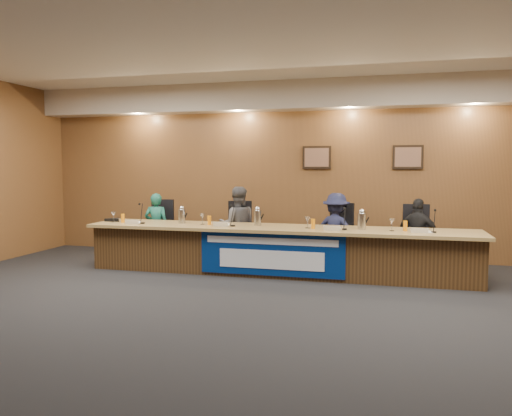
{
  "coord_description": "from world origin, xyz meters",
  "views": [
    {
      "loc": [
        1.65,
        -5.19,
        1.7
      ],
      "look_at": [
        -0.38,
        2.53,
        1.02
      ],
      "focal_mm": 35.0,
      "sensor_mm": 36.0,
      "label": 1
    }
  ],
  "objects_px": {
    "banner": "(271,254)",
    "panelist_a": "(157,226)",
    "office_chair_b": "(239,236)",
    "office_chair_a": "(159,233)",
    "carafe_right": "(362,221)",
    "panelist_b": "(238,225)",
    "office_chair_c": "(337,239)",
    "panelist_c": "(336,231)",
    "office_chair_d": "(417,242)",
    "dais_body": "(277,252)",
    "carafe_left": "(182,216)",
    "carafe_mid": "(258,218)",
    "speakerphone": "(114,220)",
    "panelist_d": "(418,236)"
  },
  "relations": [
    {
      "from": "office_chair_d",
      "to": "panelist_a",
      "type": "bearing_deg",
      "value": 176.38
    },
    {
      "from": "office_chair_a",
      "to": "carafe_mid",
      "type": "bearing_deg",
      "value": -24.52
    },
    {
      "from": "office_chair_c",
      "to": "dais_body",
      "type": "bearing_deg",
      "value": -123.28
    },
    {
      "from": "panelist_b",
      "to": "carafe_left",
      "type": "height_order",
      "value": "panelist_b"
    },
    {
      "from": "office_chair_a",
      "to": "carafe_left",
      "type": "bearing_deg",
      "value": -48.78
    },
    {
      "from": "office_chair_c",
      "to": "panelist_c",
      "type": "bearing_deg",
      "value": -72.78
    },
    {
      "from": "office_chair_a",
      "to": "speakerphone",
      "type": "xyz_separation_m",
      "value": [
        -0.5,
        -0.69,
        0.3
      ]
    },
    {
      "from": "office_chair_c",
      "to": "carafe_right",
      "type": "xyz_separation_m",
      "value": [
        0.44,
        -0.76,
        0.39
      ]
    },
    {
      "from": "carafe_left",
      "to": "carafe_right",
      "type": "height_order",
      "value": "carafe_right"
    },
    {
      "from": "banner",
      "to": "carafe_mid",
      "type": "distance_m",
      "value": 0.74
    },
    {
      "from": "dais_body",
      "to": "banner",
      "type": "distance_m",
      "value": 0.42
    },
    {
      "from": "panelist_c",
      "to": "panelist_d",
      "type": "bearing_deg",
      "value": -164.35
    },
    {
      "from": "carafe_right",
      "to": "speakerphone",
      "type": "relative_size",
      "value": 0.76
    },
    {
      "from": "office_chair_b",
      "to": "carafe_mid",
      "type": "distance_m",
      "value": 0.94
    },
    {
      "from": "panelist_d",
      "to": "office_chair_c",
      "type": "height_order",
      "value": "panelist_d"
    },
    {
      "from": "dais_body",
      "to": "banner",
      "type": "xyz_separation_m",
      "value": [
        0.0,
        -0.41,
        0.03
      ]
    },
    {
      "from": "office_chair_a",
      "to": "speakerphone",
      "type": "distance_m",
      "value": 0.91
    },
    {
      "from": "dais_body",
      "to": "office_chair_a",
      "type": "xyz_separation_m",
      "value": [
        -2.36,
        0.71,
        0.13
      ]
    },
    {
      "from": "panelist_b",
      "to": "office_chair_d",
      "type": "relative_size",
      "value": 2.8
    },
    {
      "from": "office_chair_a",
      "to": "office_chair_d",
      "type": "relative_size",
      "value": 1.0
    },
    {
      "from": "banner",
      "to": "carafe_mid",
      "type": "bearing_deg",
      "value": 126.1
    },
    {
      "from": "banner",
      "to": "panelist_a",
      "type": "xyz_separation_m",
      "value": [
        -2.36,
        1.02,
        0.22
      ]
    },
    {
      "from": "banner",
      "to": "speakerphone",
      "type": "xyz_separation_m",
      "value": [
        -2.87,
        0.43,
        0.4
      ]
    },
    {
      "from": "office_chair_a",
      "to": "panelist_d",
      "type": "bearing_deg",
      "value": -7.28
    },
    {
      "from": "panelist_a",
      "to": "panelist_b",
      "type": "relative_size",
      "value": 0.9
    },
    {
      "from": "carafe_mid",
      "to": "speakerphone",
      "type": "xyz_separation_m",
      "value": [
        -2.54,
        -0.01,
        -0.1
      ]
    },
    {
      "from": "office_chair_a",
      "to": "speakerphone",
      "type": "relative_size",
      "value": 1.5
    },
    {
      "from": "panelist_a",
      "to": "office_chair_b",
      "type": "relative_size",
      "value": 2.52
    },
    {
      "from": "dais_body",
      "to": "office_chair_b",
      "type": "bearing_deg",
      "value": 139.51
    },
    {
      "from": "banner",
      "to": "panelist_d",
      "type": "relative_size",
      "value": 1.85
    },
    {
      "from": "panelist_c",
      "to": "office_chair_a",
      "type": "height_order",
      "value": "panelist_c"
    },
    {
      "from": "banner",
      "to": "panelist_c",
      "type": "height_order",
      "value": "panelist_c"
    },
    {
      "from": "carafe_right",
      "to": "panelist_b",
      "type": "bearing_deg",
      "value": 162.79
    },
    {
      "from": "panelist_a",
      "to": "office_chair_a",
      "type": "distance_m",
      "value": 0.16
    },
    {
      "from": "panelist_d",
      "to": "carafe_right",
      "type": "height_order",
      "value": "panelist_d"
    },
    {
      "from": "carafe_mid",
      "to": "carafe_right",
      "type": "relative_size",
      "value": 1.0
    },
    {
      "from": "office_chair_a",
      "to": "office_chair_c",
      "type": "xyz_separation_m",
      "value": [
        3.22,
        0.0,
        0.0
      ]
    },
    {
      "from": "office_chair_d",
      "to": "dais_body",
      "type": "bearing_deg",
      "value": -166.6
    },
    {
      "from": "panelist_a",
      "to": "office_chair_b",
      "type": "bearing_deg",
      "value": 175.33
    },
    {
      "from": "dais_body",
      "to": "office_chair_d",
      "type": "height_order",
      "value": "dais_body"
    },
    {
      "from": "carafe_mid",
      "to": "dais_body",
      "type": "bearing_deg",
      "value": -4.74
    },
    {
      "from": "office_chair_b",
      "to": "office_chair_d",
      "type": "distance_m",
      "value": 2.98
    },
    {
      "from": "panelist_d",
      "to": "carafe_left",
      "type": "relative_size",
      "value": 5.17
    },
    {
      "from": "office_chair_a",
      "to": "panelist_a",
      "type": "bearing_deg",
      "value": -96.01
    },
    {
      "from": "dais_body",
      "to": "office_chair_a",
      "type": "relative_size",
      "value": 12.5
    },
    {
      "from": "office_chair_b",
      "to": "office_chair_c",
      "type": "relative_size",
      "value": 1.0
    },
    {
      "from": "panelist_b",
      "to": "carafe_left",
      "type": "bearing_deg",
      "value": 19.66
    },
    {
      "from": "panelist_a",
      "to": "carafe_mid",
      "type": "distance_m",
      "value": 2.14
    },
    {
      "from": "carafe_mid",
      "to": "carafe_right",
      "type": "distance_m",
      "value": 1.63
    },
    {
      "from": "panelist_a",
      "to": "carafe_left",
      "type": "xyz_separation_m",
      "value": [
        0.75,
        -0.6,
        0.26
      ]
    }
  ]
}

